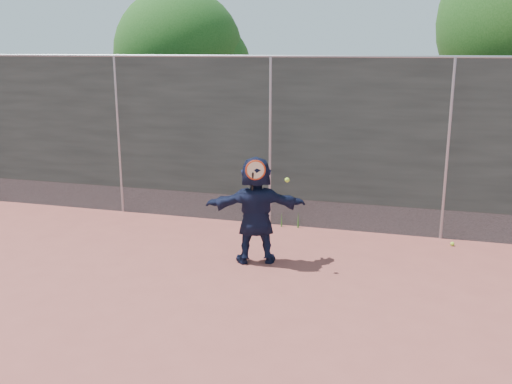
# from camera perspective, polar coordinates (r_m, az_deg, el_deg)

# --- Properties ---
(ground) EXTENTS (80.00, 80.00, 0.00)m
(ground) POSITION_cam_1_polar(r_m,az_deg,el_deg) (7.39, -5.58, -10.95)
(ground) COLOR #9E4C42
(ground) RESTS_ON ground
(player) EXTENTS (1.58, 0.93, 1.62)m
(player) POSITION_cam_1_polar(r_m,az_deg,el_deg) (8.44, 0.00, -1.78)
(player) COLOR #131934
(player) RESTS_ON ground
(ball_ground) EXTENTS (0.07, 0.07, 0.07)m
(ball_ground) POSITION_cam_1_polar(r_m,az_deg,el_deg) (9.87, 19.04, -4.92)
(ball_ground) COLOR #B3E933
(ball_ground) RESTS_ON ground
(fence) EXTENTS (20.00, 0.06, 3.03)m
(fence) POSITION_cam_1_polar(r_m,az_deg,el_deg) (10.15, 1.44, 5.39)
(fence) COLOR #38423D
(fence) RESTS_ON ground
(swing_action) EXTENTS (0.63, 0.15, 0.51)m
(swing_action) POSITION_cam_1_polar(r_m,az_deg,el_deg) (8.09, 0.25, 1.99)
(swing_action) COLOR red
(swing_action) RESTS_ON ground
(tree_left) EXTENTS (3.15, 3.00, 4.53)m
(tree_left) POSITION_cam_1_polar(r_m,az_deg,el_deg) (13.84, -7.02, 13.26)
(tree_left) COLOR #382314
(tree_left) RESTS_ON ground
(weed_clump) EXTENTS (0.68, 0.07, 0.30)m
(weed_clump) POSITION_cam_1_polar(r_m,az_deg,el_deg) (10.29, 2.82, -2.78)
(weed_clump) COLOR #387226
(weed_clump) RESTS_ON ground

